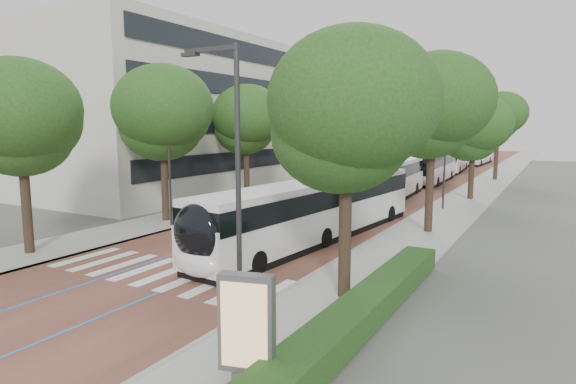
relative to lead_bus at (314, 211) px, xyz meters
name	(u,v)px	position (x,y,z in m)	size (l,w,h in m)	color
ground	(144,280)	(-2.94, -9.05, -1.63)	(160.00, 160.00, 0.00)	#51544C
road	(416,180)	(-2.94, 30.95, -1.62)	(11.00, 140.00, 0.02)	brown
sidewalk_left	(353,176)	(-10.44, 30.95, -1.57)	(4.00, 140.00, 0.12)	#9B9892
sidewalk_right	(488,184)	(4.56, 30.95, -1.57)	(4.00, 140.00, 0.12)	#9B9892
kerb_left	(368,177)	(-8.54, 30.95, -1.57)	(0.20, 140.00, 0.14)	gray
kerb_right	(469,183)	(2.66, 30.95, -1.57)	(0.20, 140.00, 0.14)	gray
zebra_crossing	(166,273)	(-2.74, -8.05, -1.60)	(10.55, 3.60, 0.01)	silver
lane_line_left	(401,179)	(-4.54, 30.95, -1.60)	(0.12, 126.00, 0.01)	blue
lane_line_right	(430,181)	(-1.34, 30.95, -1.60)	(0.12, 126.00, 0.01)	blue
office_building	(207,116)	(-22.41, 18.95, 5.37)	(18.11, 40.00, 14.00)	beige
hedge	(361,311)	(6.16, -9.05, -1.11)	(1.20, 14.00, 0.80)	#163C14
streetlight_near	(232,174)	(3.68, -12.05, 3.19)	(1.82, 0.20, 8.00)	#303033
streetlight_far	(443,143)	(3.68, 12.95, 3.19)	(1.82, 0.20, 8.00)	#303033
lamp_post_left	(169,159)	(-9.04, -1.05, 2.49)	(0.14, 0.14, 8.00)	#303033
trees_left	(282,120)	(-10.44, 14.46, 4.85)	(6.12, 60.41, 9.22)	black
trees_right	(456,120)	(4.76, 11.62, 4.76)	(6.03, 47.55, 9.43)	black
lead_bus	(314,211)	(0.00, 0.00, 0.00)	(4.23, 18.55, 3.20)	black
bus_queued_0	(391,180)	(-0.95, 15.78, 0.00)	(3.06, 12.50, 3.20)	silver
bus_queued_1	(433,168)	(-0.75, 29.29, 0.00)	(2.82, 12.45, 3.20)	silver
bus_queued_2	(453,159)	(-1.32, 43.06, 0.00)	(3.32, 12.53, 3.20)	silver
bus_queued_3	(477,154)	(-0.46, 56.99, 0.00)	(2.98, 12.48, 3.20)	silver
ad_panel	(247,328)	(5.18, -13.64, -0.11)	(1.33, 0.67, 2.67)	#59595B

